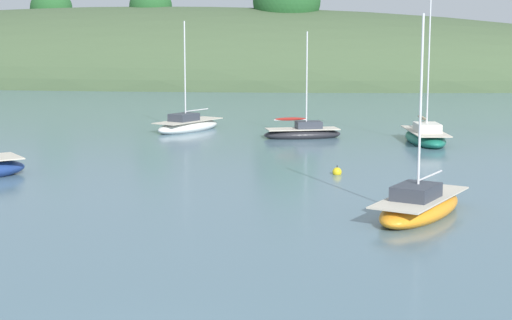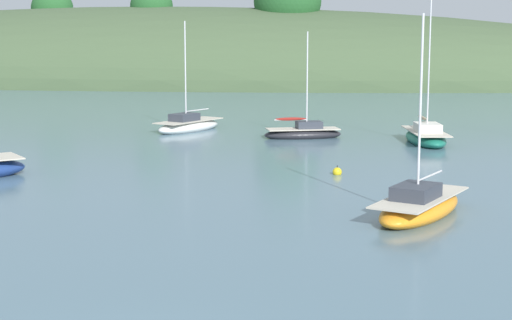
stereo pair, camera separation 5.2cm
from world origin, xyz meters
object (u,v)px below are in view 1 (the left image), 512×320
at_px(sailboat_navy_dinghy, 188,125).
at_px(sailboat_teal_outer, 425,137).
at_px(sailboat_blue_center, 420,206).
at_px(sailboat_white_near, 303,133).
at_px(mooring_buoy_outer, 337,172).

xyz_separation_m(sailboat_navy_dinghy, sailboat_teal_outer, (15.67, -4.17, 0.03)).
bearing_deg(sailboat_teal_outer, sailboat_blue_center, -94.42).
bearing_deg(sailboat_teal_outer, sailboat_white_near, 169.47).
bearing_deg(mooring_buoy_outer, sailboat_teal_outer, 67.50).
relative_size(sailboat_blue_center, sailboat_white_near, 1.09).
xyz_separation_m(sailboat_blue_center, sailboat_teal_outer, (1.57, 20.26, 0.02)).
bearing_deg(sailboat_blue_center, mooring_buoy_outer, 111.62).
height_order(sailboat_blue_center, sailboat_white_near, sailboat_blue_center).
distance_m(sailboat_navy_dinghy, mooring_buoy_outer, 19.29).
height_order(sailboat_blue_center, sailboat_navy_dinghy, sailboat_navy_dinghy).
bearing_deg(sailboat_teal_outer, mooring_buoy_outer, -112.50).
height_order(sailboat_blue_center, mooring_buoy_outer, sailboat_blue_center).
xyz_separation_m(sailboat_navy_dinghy, mooring_buoy_outer, (10.76, -16.01, -0.24)).
bearing_deg(sailboat_navy_dinghy, sailboat_teal_outer, -14.91).
relative_size(sailboat_blue_center, mooring_buoy_outer, 13.97).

